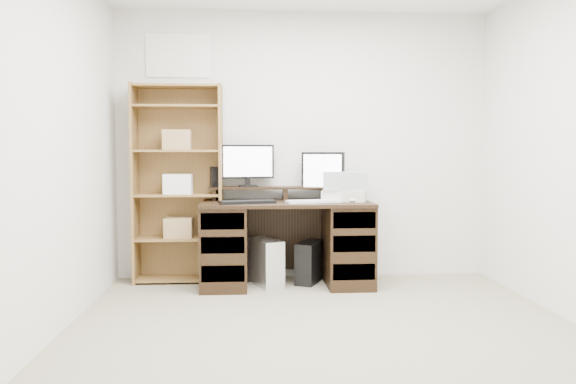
{
  "coord_description": "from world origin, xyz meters",
  "views": [
    {
      "loc": [
        -0.49,
        -3.32,
        1.19
      ],
      "look_at": [
        -0.18,
        1.43,
        0.85
      ],
      "focal_mm": 35.0,
      "sensor_mm": 36.0,
      "label": 1
    }
  ],
  "objects": [
    {
      "name": "bookshelf",
      "position": [
        -1.16,
        1.86,
        0.92
      ],
      "size": [
        0.8,
        0.3,
        1.8
      ],
      "color": "olive",
      "rests_on": "ground"
    },
    {
      "name": "desk",
      "position": [
        -0.18,
        1.64,
        0.39
      ],
      "size": [
        1.5,
        0.7,
        0.75
      ],
      "color": "black",
      "rests_on": "ground"
    },
    {
      "name": "printer",
      "position": [
        0.35,
        1.68,
        0.8
      ],
      "size": [
        0.45,
        0.39,
        0.1
      ],
      "primitive_type": "cube",
      "rotation": [
        0.0,
        0.0,
        -0.29
      ],
      "color": "beige",
      "rests_on": "desk"
    },
    {
      "name": "monitor_small",
      "position": [
        0.16,
        1.79,
        0.99
      ],
      "size": [
        0.38,
        0.22,
        0.44
      ],
      "rotation": [
        0.0,
        0.0,
        -0.41
      ],
      "color": "black",
      "rests_on": "desk"
    },
    {
      "name": "keyboard_black",
      "position": [
        -0.53,
        1.48,
        0.76
      ],
      "size": [
        0.5,
        0.27,
        0.03
      ],
      "primitive_type": "cube",
      "rotation": [
        0.0,
        0.0,
        0.24
      ],
      "color": "black",
      "rests_on": "desk"
    },
    {
      "name": "riser_shelf",
      "position": [
        -0.18,
        1.85,
        0.84
      ],
      "size": [
        1.4,
        0.22,
        0.12
      ],
      "color": "black",
      "rests_on": "desk"
    },
    {
      "name": "speaker",
      "position": [
        -0.83,
        1.87,
        0.96
      ],
      "size": [
        0.09,
        0.09,
        0.18
      ],
      "primitive_type": "cube",
      "rotation": [
        0.0,
        0.0,
        0.29
      ],
      "color": "black",
      "rests_on": "riser_shelf"
    },
    {
      "name": "basket",
      "position": [
        0.35,
        1.68,
        0.93
      ],
      "size": [
        0.42,
        0.33,
        0.17
      ],
      "primitive_type": "cube",
      "rotation": [
        0.0,
        0.0,
        -0.14
      ],
      "color": "#A3A8AE",
      "rests_on": "printer"
    },
    {
      "name": "room",
      "position": [
        -0.0,
        0.0,
        1.25
      ],
      "size": [
        3.54,
        4.04,
        2.54
      ],
      "color": "gray",
      "rests_on": "ground"
    },
    {
      "name": "tower_silver",
      "position": [
        -0.37,
        1.64,
        0.21
      ],
      "size": [
        0.34,
        0.45,
        0.41
      ],
      "primitive_type": "cube",
      "rotation": [
        0.0,
        0.0,
        0.42
      ],
      "color": "silver",
      "rests_on": "ground"
    },
    {
      "name": "monitor_wide",
      "position": [
        -0.52,
        1.88,
        1.09
      ],
      "size": [
        0.49,
        0.15,
        0.39
      ],
      "rotation": [
        0.0,
        0.0,
        0.17
      ],
      "color": "black",
      "rests_on": "riser_shelf"
    },
    {
      "name": "tower_black",
      "position": [
        0.04,
        1.71,
        0.19
      ],
      "size": [
        0.3,
        0.41,
        0.37
      ],
      "rotation": [
        0.0,
        0.0,
        -0.42
      ],
      "color": "black",
      "rests_on": "ground"
    },
    {
      "name": "keyboard_white",
      "position": [
        0.05,
        1.52,
        0.76
      ],
      "size": [
        0.5,
        0.25,
        0.02
      ],
      "primitive_type": "cube",
      "rotation": [
        0.0,
        0.0,
        0.24
      ],
      "color": "white",
      "rests_on": "desk"
    },
    {
      "name": "mouse",
      "position": [
        0.4,
        1.54,
        0.77
      ],
      "size": [
        0.09,
        0.07,
        0.03
      ],
      "primitive_type": "ellipsoid",
      "rotation": [
        0.0,
        0.0,
        -0.09
      ],
      "color": "silver",
      "rests_on": "desk"
    }
  ]
}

